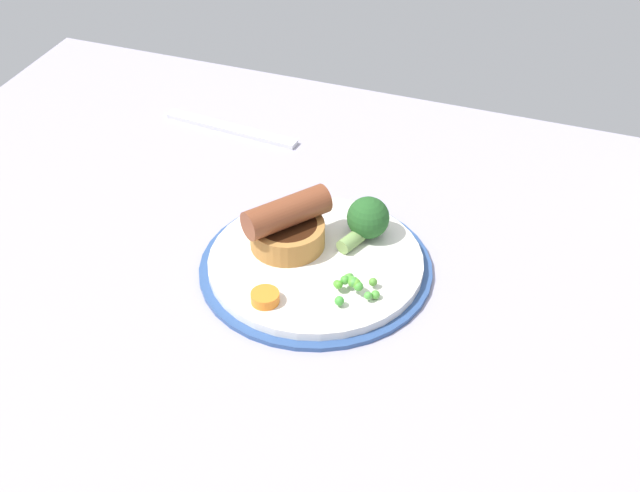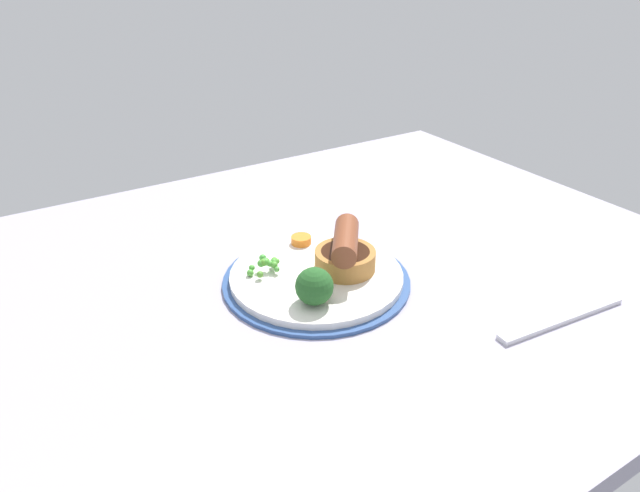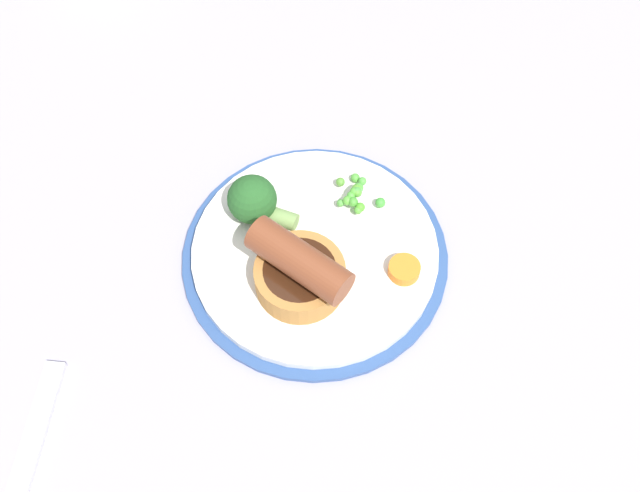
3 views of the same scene
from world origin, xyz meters
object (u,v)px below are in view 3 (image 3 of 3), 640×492
sausage_pudding (300,271)px  carrot_slice_0 (404,269)px  broccoli_floret_near (254,201)px  fork (23,475)px  pea_pile (356,194)px  dinner_plate (315,254)px

sausage_pudding → carrot_slice_0: 9.13cm
broccoli_floret_near → carrot_slice_0: size_ratio=2.32×
broccoli_floret_near → fork: (-23.01, 16.40, -3.21)cm
pea_pile → carrot_slice_0: bearing=-151.9°
pea_pile → sausage_pudding: bearing=150.8°
dinner_plate → fork: 29.17cm
pea_pile → carrot_slice_0: pea_pile is taller
fork → dinner_plate: bearing=-43.3°
dinner_plate → broccoli_floret_near: broccoli_floret_near is taller
sausage_pudding → pea_pile: (8.72, -4.87, -1.28)cm
fork → pea_pile: bearing=-41.0°
sausage_pudding → broccoli_floret_near: size_ratio=1.42×
pea_pile → fork: pea_pile is taller
fork → sausage_pudding: bearing=-47.4°
broccoli_floret_near → carrot_slice_0: bearing=176.5°
sausage_pudding → pea_pile: 10.07cm
carrot_slice_0 → fork: carrot_slice_0 is taller
sausage_pudding → fork: sausage_pudding is taller
carrot_slice_0 → sausage_pudding: bearing=98.0°
dinner_plate → sausage_pudding: size_ratio=2.61×
broccoli_floret_near → dinner_plate: bearing=166.9°
sausage_pudding → carrot_slice_0: bearing=44.7°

